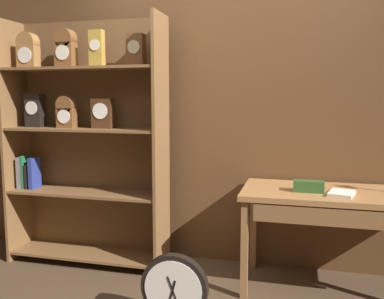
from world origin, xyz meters
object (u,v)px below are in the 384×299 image
(bookshelf, at_px, (82,135))
(toolbox_small, at_px, (309,186))
(round_clock_large, at_px, (174,290))
(open_repair_manual, at_px, (342,193))
(workbench, at_px, (346,203))

(bookshelf, height_order, toolbox_small, bookshelf)
(toolbox_small, height_order, round_clock_large, toolbox_small)
(toolbox_small, distance_m, open_repair_manual, 0.23)
(workbench, xyz_separation_m, open_repair_manual, (-0.04, -0.09, 0.09))
(bookshelf, distance_m, workbench, 2.20)
(bookshelf, bearing_deg, workbench, -2.29)
(toolbox_small, relative_size, round_clock_large, 0.46)
(workbench, distance_m, round_clock_large, 1.38)
(toolbox_small, bearing_deg, workbench, 8.86)
(bookshelf, bearing_deg, toolbox_small, -3.88)
(bookshelf, distance_m, toolbox_small, 1.91)
(workbench, bearing_deg, toolbox_small, -171.14)
(toolbox_small, distance_m, round_clock_large, 1.21)
(workbench, bearing_deg, round_clock_large, -145.17)
(bookshelf, xyz_separation_m, workbench, (2.15, -0.09, -0.44))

